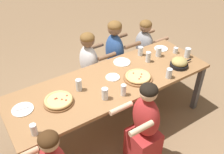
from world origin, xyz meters
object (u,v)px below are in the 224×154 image
skillet_bowl (179,63)px  drinking_glass_e (34,130)px  pizza_board_second (59,101)px  diner_far_center (90,71)px  empty_plate_d (161,49)px  drinking_glass_g (188,53)px  diner_far_right (144,53)px  pizza_board_main (138,77)px  diner_near_center (144,129)px  empty_plate_c (113,77)px  drinking_glass_h (79,86)px  drinking_glass_i (140,52)px  empty_plate_b (23,109)px  drinking_glass_b (105,94)px  diner_far_midright (115,60)px  cocktail_glass_blue (176,51)px  empty_plate_a (122,62)px  drinking_glass_f (169,74)px  drinking_glass_c (148,57)px  drinking_glass_d (159,52)px  drinking_glass_a (123,91)px

skillet_bowl → drinking_glass_e: skillet_bowl is taller
pizza_board_second → diner_far_center: size_ratio=0.29×
empty_plate_d → drinking_glass_g: (0.15, -0.37, 0.06)m
drinking_glass_g → diner_far_right: 0.88m
pizza_board_second → skillet_bowl: skillet_bowl is taller
pizza_board_second → pizza_board_main: bearing=-7.2°
empty_plate_d → diner_near_center: (-1.05, -0.91, -0.28)m
empty_plate_c → drinking_glass_g: bearing=-8.2°
drinking_glass_h → drinking_glass_i: (1.10, 0.23, -0.01)m
pizza_board_second → empty_plate_b: pizza_board_second is taller
skillet_bowl → drinking_glass_h: drinking_glass_h is taller
diner_far_center → empty_plate_c: bearing=-0.3°
drinking_glass_b → drinking_glass_e: size_ratio=1.12×
pizza_board_second → empty_plate_b: 0.39m
drinking_glass_i → empty_plate_d: bearing=-5.1°
empty_plate_b → diner_far_right: (2.17, 0.58, -0.30)m
empty_plate_c → diner_far_midright: 0.81m
empty_plate_c → drinking_glass_b: size_ratio=1.28×
cocktail_glass_blue → drinking_glass_g: 0.18m
empty_plate_d → pizza_board_second: bearing=-171.3°
drinking_glass_b → diner_near_center: size_ratio=0.12×
empty_plate_a → empty_plate_d: size_ratio=1.18×
empty_plate_a → drinking_glass_f: (0.29, -0.61, 0.05)m
pizza_board_main → drinking_glass_c: 0.44m
drinking_glass_d → drinking_glass_e: size_ratio=1.12×
cocktail_glass_blue → drinking_glass_g: drinking_glass_g is taller
drinking_glass_i → drinking_glass_c: bearing=-96.4°
drinking_glass_d → cocktail_glass_blue: bearing=-14.6°
drinking_glass_g → empty_plate_a: bearing=155.5°
empty_plate_a → drinking_glass_e: bearing=-158.1°
empty_plate_c → drinking_glass_a: (-0.08, -0.35, 0.05)m
pizza_board_main → drinking_glass_g: 0.91m
diner_far_right → drinking_glass_b: bearing=-55.8°
empty_plate_a → diner_far_midright: 0.49m
diner_far_midright → cocktail_glass_blue: bearing=46.6°
empty_plate_d → drinking_glass_f: drinking_glass_f is taller
skillet_bowl → diner_far_midright: diner_far_midright is taller
empty_plate_d → drinking_glass_a: size_ratio=1.40×
drinking_glass_c → drinking_glass_g: bearing=-21.5°
drinking_glass_a → drinking_glass_f: size_ratio=1.11×
pizza_board_second → drinking_glass_f: (1.35, -0.32, 0.03)m
skillet_bowl → diner_far_midright: bearing=115.3°
pizza_board_second → empty_plate_c: pizza_board_second is taller
pizza_board_second → empty_plate_a: 1.10m
empty_plate_b → diner_far_center: bearing=27.1°
empty_plate_b → drinking_glass_c: size_ratio=1.57×
drinking_glass_a → diner_near_center: bearing=-83.9°
pizza_board_main → drinking_glass_b: bearing=-170.2°
empty_plate_a → empty_plate_c: bearing=-143.4°
cocktail_glass_blue → drinking_glass_h: 1.57m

